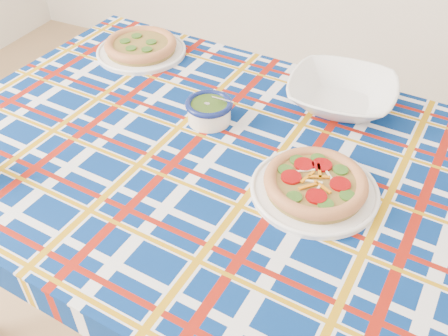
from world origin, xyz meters
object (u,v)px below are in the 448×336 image
at_px(dining_table, 239,186).
at_px(serving_bowl, 341,94).
at_px(pesto_bowl, 209,109).
at_px(main_focaccia_plate, 315,183).

height_order(dining_table, serving_bowl, serving_bowl).
xyz_separation_m(dining_table, pesto_bowl, (-0.14, 0.12, 0.11)).
relative_size(main_focaccia_plate, serving_bowl, 1.01).
distance_m(dining_table, main_focaccia_plate, 0.21).
distance_m(dining_table, serving_bowl, 0.38).
bearing_deg(dining_table, pesto_bowl, 144.17).
xyz_separation_m(dining_table, main_focaccia_plate, (0.18, -0.02, 0.10)).
xyz_separation_m(dining_table, serving_bowl, (0.14, 0.33, 0.11)).
xyz_separation_m(pesto_bowl, serving_bowl, (0.28, 0.21, -0.00)).
relative_size(dining_table, pesto_bowl, 13.21).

